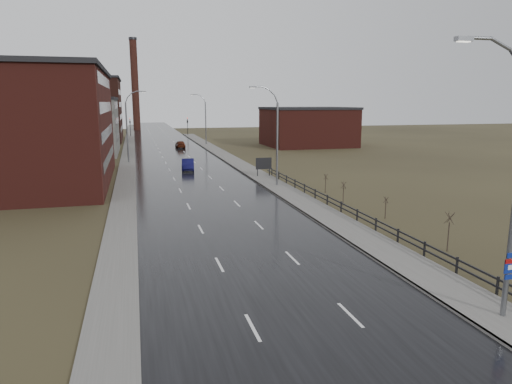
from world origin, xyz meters
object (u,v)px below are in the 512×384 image
streetlight_main (511,187)px  billboard (264,164)px  car_far (180,144)px  car_near (188,165)px

streetlight_main → billboard: (0.63, 40.74, -4.34)m
car_far → streetlight_main: bearing=93.2°
billboard → car_far: 41.66m
streetlight_main → car_near: bearing=99.4°
billboard → car_far: bearing=99.3°
car_far → car_near: bearing=85.3°
car_near → car_far: (2.07, 32.56, -0.01)m
streetlight_main → car_near: streetlight_main is taller
car_near → billboard: bearing=-37.4°
streetlight_main → car_near: (-8.17, 49.29, -5.26)m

